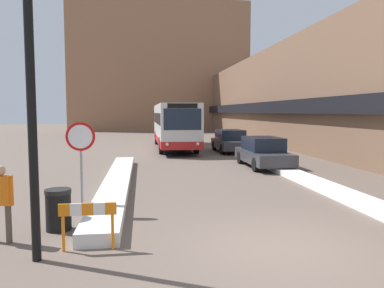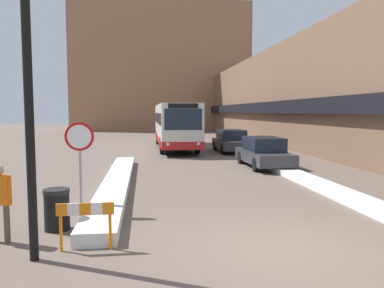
{
  "view_description": "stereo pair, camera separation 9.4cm",
  "coord_description": "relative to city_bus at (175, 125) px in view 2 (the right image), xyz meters",
  "views": [
    {
      "loc": [
        -2.68,
        -6.93,
        2.7
      ],
      "look_at": [
        -0.66,
        8.16,
        1.39
      ],
      "focal_mm": 35.0,
      "sensor_mm": 36.0,
      "label": 1
    },
    {
      "loc": [
        -2.58,
        -6.94,
        2.7
      ],
      "look_at": [
        -0.66,
        8.16,
        1.39
      ],
      "focal_mm": 35.0,
      "sensor_mm": 36.0,
      "label": 2
    }
  ],
  "objects": [
    {
      "name": "building_row_right",
      "position": [
        10.31,
        3.28,
        2.17
      ],
      "size": [
        5.5,
        60.0,
        7.91
      ],
      "color": "brown",
      "rests_on": "ground_plane"
    },
    {
      "name": "trash_bin",
      "position": [
        -4.25,
        -18.95,
        -1.29
      ],
      "size": [
        0.59,
        0.59,
        0.95
      ],
      "color": "black",
      "rests_on": "ground_plane"
    },
    {
      "name": "construction_barricade",
      "position": [
        -3.4,
        -20.34,
        -1.1
      ],
      "size": [
        1.1,
        0.06,
        0.94
      ],
      "color": "orange",
      "rests_on": "ground_plane"
    },
    {
      "name": "parked_car_front",
      "position": [
        3.54,
        -10.03,
        -1.04
      ],
      "size": [
        1.81,
        4.34,
        1.47
      ],
      "color": "#38383D",
      "rests_on": "ground_plane"
    },
    {
      "name": "building_backdrop_far",
      "position": [
        0.34,
        29.9,
        7.55
      ],
      "size": [
        26.0,
        8.0,
        18.63
      ],
      "color": "#996B4C",
      "rests_on": "ground_plane"
    },
    {
      "name": "street_lamp",
      "position": [
        -3.99,
        -20.73,
        2.29
      ],
      "size": [
        1.46,
        0.36,
        6.58
      ],
      "color": "black",
      "rests_on": "ground_plane"
    },
    {
      "name": "ground_plane",
      "position": [
        0.34,
        -20.72,
        -1.77
      ],
      "size": [
        160.0,
        160.0,
        0.0
      ],
      "primitive_type": "plane",
      "color": "#66564C"
    },
    {
      "name": "snow_bank_left",
      "position": [
        -3.26,
        -13.99,
        -1.62
      ],
      "size": [
        0.9,
        12.59,
        0.3
      ],
      "color": "silver",
      "rests_on": "ground_plane"
    },
    {
      "name": "snow_bank_right",
      "position": [
        3.94,
        -14.08,
        -1.66
      ],
      "size": [
        0.9,
        10.91,
        0.22
      ],
      "color": "silver",
      "rests_on": "ground_plane"
    },
    {
      "name": "stop_sign",
      "position": [
        -3.95,
        -17.53,
        -0.0
      ],
      "size": [
        0.76,
        0.08,
        2.43
      ],
      "color": "gray",
      "rests_on": "ground_plane"
    },
    {
      "name": "parked_car_middle",
      "position": [
        3.54,
        -3.1,
        -1.01
      ],
      "size": [
        1.88,
        4.31,
        1.51
      ],
      "color": "#38383D",
      "rests_on": "ground_plane"
    },
    {
      "name": "city_bus",
      "position": [
        0.0,
        0.0,
        0.0
      ],
      "size": [
        2.55,
        12.09,
        3.24
      ],
      "color": "silver",
      "rests_on": "ground_plane"
    }
  ]
}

